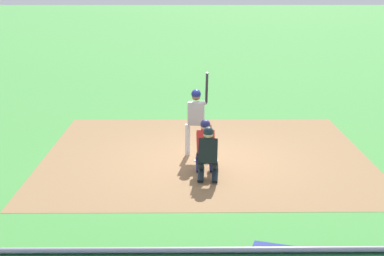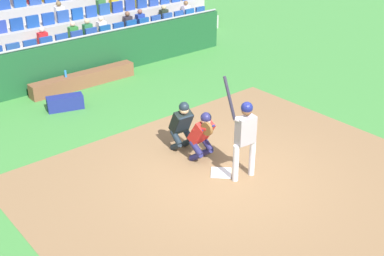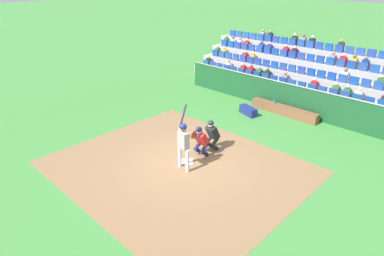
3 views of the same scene
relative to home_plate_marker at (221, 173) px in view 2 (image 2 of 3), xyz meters
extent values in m
plane|color=#3F883B|center=(0.00, 0.00, -0.02)|extent=(160.00, 160.00, 0.00)
cube|color=olive|center=(0.00, 0.50, -0.01)|extent=(8.35, 7.10, 0.01)
cube|color=white|center=(0.00, 0.00, 0.00)|extent=(0.62, 0.62, 0.02)
cylinder|color=silver|center=(-0.47, 0.45, 0.40)|extent=(0.15, 0.15, 0.84)
cylinder|color=silver|center=(-0.03, 0.39, 0.40)|extent=(0.15, 0.15, 0.84)
cube|color=#9E9399|center=(-0.25, 0.42, 1.12)|extent=(0.43, 0.27, 0.59)
sphere|color=brown|center=(-0.25, 0.42, 1.56)|extent=(0.22, 0.22, 0.22)
sphere|color=navy|center=(-0.25, 0.42, 1.62)|extent=(0.24, 0.24, 0.24)
cylinder|color=#9E9399|center=(-0.20, 0.39, 1.40)|extent=(0.45, 0.20, 0.14)
cylinder|color=#9E9399|center=(-0.04, 0.37, 1.40)|extent=(0.17, 0.16, 0.13)
cylinder|color=#221F2D|center=(0.01, 0.18, 1.83)|extent=(0.07, 0.38, 0.83)
sphere|color=black|center=(0.01, 0.34, 1.42)|extent=(0.06, 0.06, 0.06)
cylinder|color=#20204F|center=(-0.20, -0.71, 0.14)|extent=(0.15, 0.39, 0.34)
cylinder|color=#20204F|center=(-0.20, -0.71, 0.36)|extent=(0.15, 0.39, 0.33)
cylinder|color=#20204F|center=(0.12, -0.70, 0.14)|extent=(0.15, 0.39, 0.34)
cylinder|color=#20204F|center=(0.12, -0.70, 0.36)|extent=(0.15, 0.39, 0.33)
cube|color=red|center=(-0.04, -0.71, 0.70)|extent=(0.44, 0.51, 0.59)
cube|color=#20204F|center=(-0.04, -0.60, 0.70)|extent=(0.39, 0.30, 0.42)
sphere|color=#D9A289|center=(-0.05, -0.57, 1.04)|extent=(0.22, 0.22, 0.22)
cube|color=black|center=(-0.05, -0.57, 1.04)|extent=(0.20, 0.14, 0.19)
sphere|color=#20204F|center=(-0.05, -0.57, 1.10)|extent=(0.24, 0.24, 0.24)
cylinder|color=brown|center=(0.07, -0.41, 0.93)|extent=(0.08, 0.30, 0.30)
cylinder|color=red|center=(0.11, -0.58, 0.86)|extent=(0.17, 0.40, 0.22)
cylinder|color=#19252E|center=(-0.17, -1.35, 0.14)|extent=(0.18, 0.40, 0.34)
cylinder|color=#19252E|center=(-0.17, -1.35, 0.36)|extent=(0.18, 0.39, 0.33)
cylinder|color=#19252E|center=(0.15, -1.38, 0.14)|extent=(0.18, 0.40, 0.34)
cylinder|color=#19252E|center=(0.15, -1.38, 0.36)|extent=(0.18, 0.39, 0.33)
cube|color=black|center=(-0.01, -1.39, 0.71)|extent=(0.46, 0.50, 0.60)
cube|color=#19252E|center=(0.00, -1.27, 0.71)|extent=(0.40, 0.29, 0.43)
sphere|color=#D8AE80|center=(0.00, -1.26, 1.06)|extent=(0.22, 0.22, 0.22)
cube|color=black|center=(0.00, -1.26, 1.06)|extent=(0.21, 0.14, 0.19)
sphere|color=#19252E|center=(0.00, -1.26, 1.13)|extent=(0.24, 0.24, 0.24)
cube|color=#194D28|center=(0.00, -6.98, 0.65)|extent=(12.29, 0.24, 1.34)
cylinder|color=gray|center=(0.00, -6.98, 1.37)|extent=(12.29, 0.07, 0.07)
cube|color=brown|center=(-0.22, -6.43, 0.20)|extent=(3.41, 0.40, 0.44)
cylinder|color=#2B79C2|center=(0.35, -6.44, 0.53)|extent=(0.07, 0.07, 0.20)
cube|color=navy|center=(1.02, -5.23, 0.18)|extent=(1.04, 0.63, 0.40)
cube|color=#A4A09B|center=(0.00, -9.18, 0.26)|extent=(15.92, 0.92, 0.55)
cube|color=navy|center=(-7.19, -9.04, 0.74)|extent=(0.44, 0.10, 0.42)
cube|color=#174594|center=(-6.61, -9.04, 0.74)|extent=(0.44, 0.10, 0.42)
cube|color=white|center=(-6.61, -9.28, 0.79)|extent=(0.32, 0.22, 0.52)
sphere|color=brown|center=(-6.61, -9.28, 1.15)|extent=(0.19, 0.19, 0.19)
cube|color=#1F4098|center=(-6.04, -9.04, 0.74)|extent=(0.44, 0.10, 0.42)
cube|color=#234293|center=(-5.46, -9.04, 0.74)|extent=(0.44, 0.10, 0.42)
cube|color=#222C20|center=(-5.46, -9.28, 0.79)|extent=(0.32, 0.22, 0.52)
sphere|color=tan|center=(-5.46, -9.28, 1.15)|extent=(0.19, 0.19, 0.19)
cube|color=#213F91|center=(-4.89, -9.04, 0.74)|extent=(0.44, 0.10, 0.42)
cube|color=#174495|center=(-4.31, -9.04, 0.74)|extent=(0.44, 0.10, 0.42)
cube|color=#1E3795|center=(-4.31, -9.28, 0.79)|extent=(0.32, 0.22, 0.52)
sphere|color=brown|center=(-4.31, -9.28, 1.15)|extent=(0.19, 0.19, 0.19)
cube|color=#164596|center=(-3.74, -9.04, 0.74)|extent=(0.44, 0.10, 0.42)
cube|color=#2A252D|center=(-3.74, -9.28, 0.79)|extent=(0.32, 0.22, 0.52)
sphere|color=brown|center=(-3.74, -9.28, 1.15)|extent=(0.19, 0.19, 0.19)
cube|color=navy|center=(-3.16, -9.04, 0.74)|extent=(0.44, 0.10, 0.42)
cube|color=navy|center=(-2.59, -9.04, 0.74)|extent=(0.44, 0.10, 0.42)
cube|color=silver|center=(-2.59, -9.28, 0.79)|extent=(0.32, 0.22, 0.52)
sphere|color=beige|center=(-2.59, -9.28, 1.15)|extent=(0.19, 0.19, 0.19)
cube|color=#224193|center=(-2.01, -9.04, 0.74)|extent=(0.44, 0.10, 0.42)
cube|color=#297040|center=(-2.01, -9.28, 0.79)|extent=(0.32, 0.22, 0.52)
sphere|color=#DBAB80|center=(-2.01, -9.28, 1.15)|extent=(0.19, 0.19, 0.19)
cube|color=navy|center=(-1.44, -9.04, 0.74)|extent=(0.44, 0.10, 0.42)
cube|color=#2E7B30|center=(-1.44, -9.28, 0.79)|extent=(0.32, 0.22, 0.52)
sphere|color=#D9AE8E|center=(-1.44, -9.28, 1.15)|extent=(0.19, 0.19, 0.19)
cube|color=#1F4196|center=(-0.86, -9.04, 0.74)|extent=(0.44, 0.10, 0.42)
cube|color=#1D4294|center=(-0.29, -9.04, 0.74)|extent=(0.44, 0.10, 0.42)
cube|color=red|center=(-0.29, -9.28, 0.79)|extent=(0.32, 0.22, 0.52)
sphere|color=beige|center=(-0.29, -9.28, 1.15)|extent=(0.19, 0.19, 0.19)
cube|color=navy|center=(0.29, -9.04, 0.74)|extent=(0.44, 0.10, 0.42)
cube|color=#22458C|center=(0.86, -9.04, 0.74)|extent=(0.44, 0.10, 0.42)
cube|color=#A4A09B|center=(0.00, -10.10, 0.53)|extent=(15.92, 0.92, 1.10)
cube|color=navy|center=(-5.46, -9.96, 1.29)|extent=(0.44, 0.10, 0.42)
cube|color=navy|center=(-4.89, -9.96, 1.29)|extent=(0.44, 0.10, 0.42)
cube|color=gold|center=(-4.89, -10.20, 1.34)|extent=(0.32, 0.22, 0.52)
cube|color=navy|center=(-4.31, -9.96, 1.29)|extent=(0.44, 0.10, 0.42)
cube|color=navy|center=(-3.74, -9.96, 1.29)|extent=(0.44, 0.10, 0.42)
cube|color=gold|center=(-3.74, -10.20, 1.34)|extent=(0.32, 0.22, 0.52)
cube|color=navy|center=(-3.16, -9.96, 1.29)|extent=(0.44, 0.10, 0.42)
cube|color=#2E6831|center=(-3.16, -10.20, 1.34)|extent=(0.32, 0.22, 0.52)
cube|color=#1E4095|center=(-2.59, -9.96, 1.29)|extent=(0.44, 0.10, 0.42)
cube|color=#154197|center=(-2.01, -9.96, 1.29)|extent=(0.44, 0.10, 0.42)
cube|color=#224494|center=(-1.44, -9.96, 1.29)|extent=(0.44, 0.10, 0.42)
cube|color=white|center=(-1.44, -10.20, 1.34)|extent=(0.32, 0.22, 0.52)
sphere|color=brown|center=(-1.44, -10.20, 1.70)|extent=(0.19, 0.19, 0.19)
cube|color=#183C96|center=(-0.86, -9.96, 1.29)|extent=(0.44, 0.10, 0.42)
cube|color=navy|center=(-0.29, -9.96, 1.29)|extent=(0.44, 0.10, 0.42)
cube|color=navy|center=(0.29, -9.96, 1.29)|extent=(0.44, 0.10, 0.42)
cube|color=navy|center=(0.86, -9.96, 1.29)|extent=(0.44, 0.10, 0.42)
cube|color=#A4A09B|center=(0.00, -11.02, 0.81)|extent=(15.92, 0.92, 1.65)
cube|color=#184295|center=(-0.29, -10.89, 1.84)|extent=(0.44, 0.10, 0.42)
cube|color=navy|center=(0.29, -10.89, 1.84)|extent=(0.44, 0.10, 0.42)
cube|color=#A4A09B|center=(0.00, -11.95, 1.08)|extent=(15.92, 0.92, 2.19)
camera|label=1|loc=(-0.46, -12.48, 4.43)|focal=48.99mm
camera|label=2|loc=(6.32, 6.56, 5.66)|focal=46.02mm
camera|label=3|loc=(-7.40, 7.38, 6.24)|focal=31.10mm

